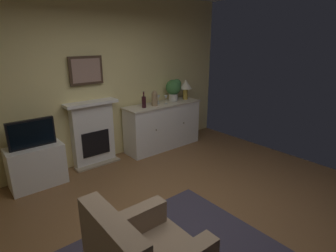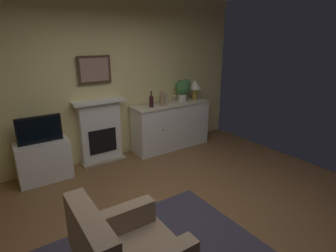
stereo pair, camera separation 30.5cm
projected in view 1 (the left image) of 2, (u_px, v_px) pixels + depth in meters
The scene contains 13 objects.
ground_plane at pixel (185, 224), 3.26m from camera, with size 5.64×4.64×0.10m, color brown.
wall_rear at pixel (93, 81), 4.49m from camera, with size 5.64×0.06×2.82m, color #EAD68C.
fireplace_unit at pixel (93, 133), 4.58m from camera, with size 0.87×0.30×1.10m.
framed_picture at pixel (86, 71), 4.30m from camera, with size 0.55×0.04×0.45m.
sideboard_cabinet at pixel (163, 126), 5.32m from camera, with size 1.57×0.49×0.89m.
table_lamp at pixel (185, 86), 5.45m from camera, with size 0.26×0.26×0.40m.
wine_bottle at pixel (144, 102), 4.84m from camera, with size 0.08×0.08×0.29m.
wine_glass_left at pixel (158, 97), 5.12m from camera, with size 0.07×0.07×0.16m.
wine_glass_center at pixel (166, 97), 5.12m from camera, with size 0.07×0.07×0.16m.
vase_decorative at pixel (155, 98), 4.96m from camera, with size 0.11×0.11×0.28m.
tv_cabinet at pixel (37, 166), 3.95m from camera, with size 0.75×0.42×0.61m.
tv_set at pixel (32, 134), 3.77m from camera, with size 0.62×0.07×0.40m.
potted_plant_small at pixel (174, 88), 5.33m from camera, with size 0.30×0.30×0.43m.
Camera 1 is at (-1.91, -1.98, 2.07)m, focal length 28.99 mm.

